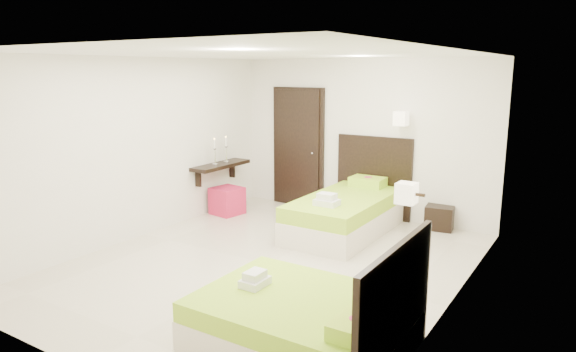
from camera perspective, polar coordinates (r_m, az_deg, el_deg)
The scene contains 7 objects.
floor at distance 6.60m, azimuth -2.15°, elevation -9.75°, with size 5.50×5.50×0.00m, color beige.
bed_single at distance 7.82m, azimuth 6.65°, elevation -3.88°, with size 1.30×2.17×1.79m.
bed_double at distance 4.65m, azimuth 2.28°, elevation -15.81°, with size 1.78×1.52×1.47m.
nightstand at distance 8.27m, azimuth 16.49°, elevation -4.44°, with size 0.41×0.37×0.37m, color black.
ottoman at distance 8.81m, azimuth -6.77°, elevation -2.74°, with size 0.46×0.46×0.46m, color #AB163A.
door at distance 9.17m, azimuth 1.12°, elevation 3.14°, with size 1.02×0.15×2.14m.
console_shelf at distance 8.83m, azimuth -7.52°, elevation 1.17°, with size 0.35×1.20×0.78m.
Camera 1 is at (3.48, -5.06, 2.41)m, focal length 32.00 mm.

